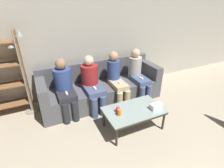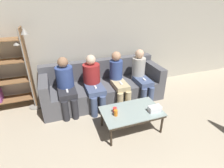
{
  "view_description": "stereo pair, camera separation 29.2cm",
  "coord_description": "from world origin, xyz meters",
  "px_view_note": "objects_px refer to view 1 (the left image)",
  "views": [
    {
      "loc": [
        -1.27,
        0.22,
        2.22
      ],
      "look_at": [
        0.0,
        2.93,
        0.69
      ],
      "focal_mm": 28.0,
      "sensor_mm": 36.0,
      "label": 1
    },
    {
      "loc": [
        -1.0,
        0.11,
        2.22
      ],
      "look_at": [
        0.0,
        2.93,
        0.69
      ],
      "focal_mm": 28.0,
      "sensor_mm": 36.0,
      "label": 2
    }
  ],
  "objects_px": {
    "standing_lamp": "(22,65)",
    "seated_person_left_end": "(64,86)",
    "seated_person_mid_right": "(116,78)",
    "couch": "(101,87)",
    "cup_near_left": "(119,113)",
    "seated_person_right_end": "(138,73)",
    "tissue_box": "(156,106)",
    "seated_person_mid_left": "(92,82)",
    "cup_near_right": "(118,110)",
    "coffee_table": "(134,111)"
  },
  "relations": [
    {
      "from": "seated_person_mid_left",
      "to": "couch",
      "type": "bearing_deg",
      "value": 38.61
    },
    {
      "from": "seated_person_left_end",
      "to": "seated_person_mid_right",
      "type": "relative_size",
      "value": 1.0
    },
    {
      "from": "coffee_table",
      "to": "tissue_box",
      "type": "relative_size",
      "value": 4.76
    },
    {
      "from": "couch",
      "to": "seated_person_left_end",
      "type": "relative_size",
      "value": 2.32
    },
    {
      "from": "cup_near_left",
      "to": "seated_person_right_end",
      "type": "distance_m",
      "value": 1.4
    },
    {
      "from": "tissue_box",
      "to": "seated_person_right_end",
      "type": "distance_m",
      "value": 1.14
    },
    {
      "from": "couch",
      "to": "standing_lamp",
      "type": "relative_size",
      "value": 1.58
    },
    {
      "from": "seated_person_left_end",
      "to": "seated_person_mid_left",
      "type": "relative_size",
      "value": 1.01
    },
    {
      "from": "couch",
      "to": "seated_person_right_end",
      "type": "height_order",
      "value": "seated_person_right_end"
    },
    {
      "from": "seated_person_mid_left",
      "to": "seated_person_right_end",
      "type": "xyz_separation_m",
      "value": [
        1.11,
        -0.02,
        -0.01
      ]
    },
    {
      "from": "tissue_box",
      "to": "seated_person_left_end",
      "type": "xyz_separation_m",
      "value": [
        -1.37,
        1.13,
        0.17
      ]
    },
    {
      "from": "seated_person_mid_right",
      "to": "standing_lamp",
      "type": "bearing_deg",
      "value": 167.12
    },
    {
      "from": "couch",
      "to": "seated_person_right_end",
      "type": "relative_size",
      "value": 2.33
    },
    {
      "from": "standing_lamp",
      "to": "seated_person_mid_right",
      "type": "xyz_separation_m",
      "value": [
        1.78,
        -0.41,
        -0.43
      ]
    },
    {
      "from": "couch",
      "to": "tissue_box",
      "type": "height_order",
      "value": "couch"
    },
    {
      "from": "tissue_box",
      "to": "seated_person_right_end",
      "type": "relative_size",
      "value": 0.19
    },
    {
      "from": "coffee_table",
      "to": "seated_person_right_end",
      "type": "relative_size",
      "value": 0.91
    },
    {
      "from": "tissue_box",
      "to": "seated_person_left_end",
      "type": "bearing_deg",
      "value": 140.47
    },
    {
      "from": "cup_near_right",
      "to": "seated_person_mid_left",
      "type": "distance_m",
      "value": 0.94
    },
    {
      "from": "seated_person_mid_right",
      "to": "coffee_table",
      "type": "bearing_deg",
      "value": -96.84
    },
    {
      "from": "cup_near_right",
      "to": "seated_person_mid_right",
      "type": "distance_m",
      "value": 0.99
    },
    {
      "from": "cup_near_right",
      "to": "seated_person_left_end",
      "type": "height_order",
      "value": "seated_person_left_end"
    },
    {
      "from": "couch",
      "to": "seated_person_mid_left",
      "type": "height_order",
      "value": "seated_person_mid_left"
    },
    {
      "from": "cup_near_left",
      "to": "tissue_box",
      "type": "distance_m",
      "value": 0.69
    },
    {
      "from": "cup_near_left",
      "to": "tissue_box",
      "type": "relative_size",
      "value": 0.5
    },
    {
      "from": "coffee_table",
      "to": "seated_person_left_end",
      "type": "relative_size",
      "value": 0.91
    },
    {
      "from": "cup_near_left",
      "to": "couch",
      "type": "bearing_deg",
      "value": 83.24
    },
    {
      "from": "seated_person_left_end",
      "to": "couch",
      "type": "bearing_deg",
      "value": 13.87
    },
    {
      "from": "seated_person_right_end",
      "to": "seated_person_mid_left",
      "type": "bearing_deg",
      "value": 179.03
    },
    {
      "from": "standing_lamp",
      "to": "seated_person_right_end",
      "type": "distance_m",
      "value": 2.41
    },
    {
      "from": "couch",
      "to": "seated_person_mid_right",
      "type": "bearing_deg",
      "value": -41.7
    },
    {
      "from": "couch",
      "to": "coffee_table",
      "type": "height_order",
      "value": "couch"
    },
    {
      "from": "cup_near_right",
      "to": "tissue_box",
      "type": "distance_m",
      "value": 0.7
    },
    {
      "from": "cup_near_left",
      "to": "seated_person_mid_left",
      "type": "bearing_deg",
      "value": 97.46
    },
    {
      "from": "tissue_box",
      "to": "seated_person_mid_right",
      "type": "relative_size",
      "value": 0.19
    },
    {
      "from": "cup_near_right",
      "to": "tissue_box",
      "type": "height_order",
      "value": "tissue_box"
    },
    {
      "from": "coffee_table",
      "to": "tissue_box",
      "type": "distance_m",
      "value": 0.41
    },
    {
      "from": "seated_person_mid_left",
      "to": "seated_person_left_end",
      "type": "bearing_deg",
      "value": 178.35
    },
    {
      "from": "couch",
      "to": "seated_person_mid_right",
      "type": "distance_m",
      "value": 0.47
    },
    {
      "from": "tissue_box",
      "to": "coffee_table",
      "type": "bearing_deg",
      "value": 159.1
    },
    {
      "from": "couch",
      "to": "tissue_box",
      "type": "relative_size",
      "value": 12.18
    },
    {
      "from": "cup_near_right",
      "to": "standing_lamp",
      "type": "height_order",
      "value": "standing_lamp"
    },
    {
      "from": "tissue_box",
      "to": "standing_lamp",
      "type": "distance_m",
      "value": 2.6
    },
    {
      "from": "couch",
      "to": "coffee_table",
      "type": "relative_size",
      "value": 2.56
    },
    {
      "from": "standing_lamp",
      "to": "seated_person_left_end",
      "type": "height_order",
      "value": "standing_lamp"
    },
    {
      "from": "coffee_table",
      "to": "seated_person_right_end",
      "type": "distance_m",
      "value": 1.19
    },
    {
      "from": "cup_near_left",
      "to": "seated_person_right_end",
      "type": "xyz_separation_m",
      "value": [
        0.98,
        0.99,
        0.15
      ]
    },
    {
      "from": "seated_person_left_end",
      "to": "seated_person_mid_right",
      "type": "distance_m",
      "value": 1.11
    },
    {
      "from": "cup_near_left",
      "to": "seated_person_right_end",
      "type": "bearing_deg",
      "value": 45.29
    },
    {
      "from": "cup_near_right",
      "to": "standing_lamp",
      "type": "distance_m",
      "value": 1.98
    }
  ]
}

